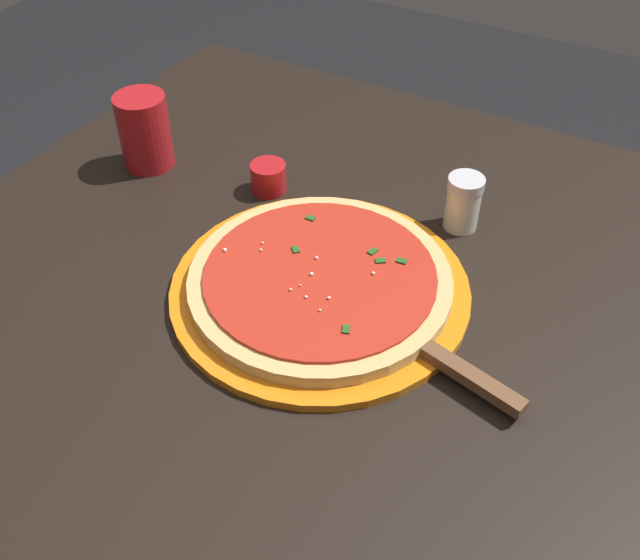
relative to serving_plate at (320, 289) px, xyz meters
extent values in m
cube|color=black|center=(-0.38, -0.42, -0.39)|extent=(0.06, 0.06, 0.71)
cube|color=black|center=(0.44, -0.42, -0.39)|extent=(0.06, 0.06, 0.71)
cube|color=black|center=(0.03, -0.01, -0.02)|extent=(0.95, 0.96, 0.03)
cylinder|color=orange|center=(0.00, 0.00, 0.00)|extent=(0.35, 0.35, 0.01)
cylinder|color=#DBB26B|center=(0.00, 0.00, 0.01)|extent=(0.31, 0.31, 0.02)
cylinder|color=red|center=(0.00, 0.00, 0.02)|extent=(0.27, 0.27, 0.00)
sphere|color=#EFEACC|center=(0.01, 0.04, 0.03)|extent=(0.00, 0.00, 0.00)
sphere|color=#EFEACC|center=(0.08, 0.00, 0.03)|extent=(0.00, 0.00, 0.00)
sphere|color=#EFEACC|center=(0.12, 0.02, 0.03)|extent=(0.00, 0.00, 0.00)
sphere|color=#EFEACC|center=(0.01, 0.03, 0.03)|extent=(0.00, 0.00, 0.00)
sphere|color=#EFEACC|center=(0.09, -0.01, 0.03)|extent=(0.00, 0.00, 0.00)
sphere|color=#EFEACC|center=(0.02, -0.02, 0.03)|extent=(0.00, 0.00, 0.00)
sphere|color=#EFEACC|center=(-0.05, -0.03, 0.03)|extent=(0.00, 0.00, 0.00)
sphere|color=#EFEACC|center=(-0.03, 0.05, 0.03)|extent=(0.00, 0.00, 0.00)
sphere|color=#EFEACC|center=(0.01, 0.01, 0.03)|extent=(0.00, 0.00, 0.00)
sphere|color=#EFEACC|center=(-0.03, 0.03, 0.03)|extent=(0.00, 0.00, 0.00)
sphere|color=#EFEACC|center=(-0.01, 0.04, 0.03)|extent=(0.00, 0.00, 0.00)
cube|color=#23561E|center=(-0.04, -0.06, 0.03)|extent=(0.01, 0.01, 0.00)
cube|color=#23561E|center=(0.04, -0.02, 0.03)|extent=(0.01, 0.01, 0.00)
cube|color=#23561E|center=(-0.07, 0.07, 0.03)|extent=(0.01, 0.01, 0.00)
cube|color=#23561E|center=(-0.07, -0.06, 0.03)|extent=(0.01, 0.01, 0.00)
cube|color=#23561E|center=(-0.05, -0.05, 0.03)|extent=(0.01, 0.01, 0.00)
cube|color=#23561E|center=(0.06, -0.08, 0.03)|extent=(0.01, 0.01, 0.00)
cube|color=silver|center=(-0.09, 0.02, 0.01)|extent=(0.10, 0.09, 0.00)
cube|color=brown|center=(-0.20, 0.05, 0.01)|extent=(0.13, 0.05, 0.01)
cylinder|color=#B2191E|center=(0.35, -0.12, 0.05)|extent=(0.07, 0.07, 0.11)
cylinder|color=#B2191E|center=(0.16, -0.15, 0.01)|extent=(0.05, 0.05, 0.04)
cylinder|color=silver|center=(-0.10, -0.20, 0.02)|extent=(0.04, 0.04, 0.06)
cylinder|color=silver|center=(-0.10, -0.20, 0.06)|extent=(0.05, 0.05, 0.01)
camera|label=1|loc=(-0.30, 0.54, 0.59)|focal=40.92mm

